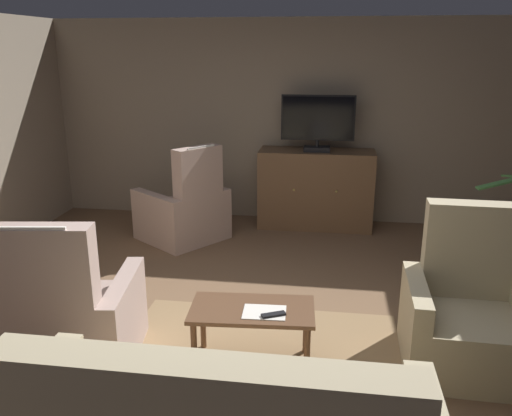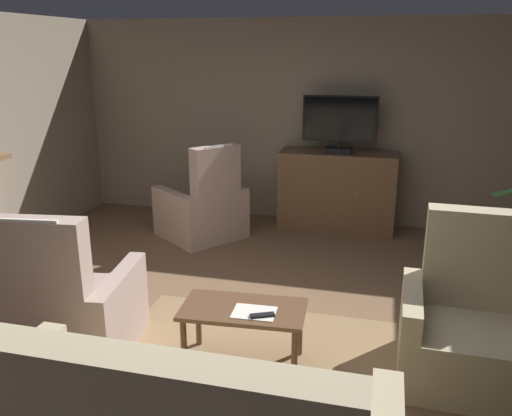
% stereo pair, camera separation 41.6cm
% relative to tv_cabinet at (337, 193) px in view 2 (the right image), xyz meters
% --- Properties ---
extents(ground_plane, '(6.76, 7.05, 0.04)m').
position_rel_tv_cabinet_xyz_m(ground_plane, '(-0.44, -2.92, -0.50)').
color(ground_plane, brown).
extents(wall_back, '(6.76, 0.10, 2.60)m').
position_rel_tv_cabinet_xyz_m(wall_back, '(-0.44, 0.35, 0.82)').
color(wall_back, gray).
rests_on(wall_back, ground_plane).
extents(rug_central, '(2.14, 1.91, 0.01)m').
position_rel_tv_cabinet_xyz_m(rug_central, '(-0.30, -3.31, -0.47)').
color(rug_central, '#8E704C').
rests_on(rug_central, ground_plane).
extents(tv_cabinet, '(1.44, 0.55, 1.00)m').
position_rel_tv_cabinet_xyz_m(tv_cabinet, '(0.00, 0.00, 0.00)').
color(tv_cabinet, '#4A3523').
rests_on(tv_cabinet, ground_plane).
extents(television, '(0.90, 0.20, 0.69)m').
position_rel_tv_cabinet_xyz_m(television, '(-0.00, -0.05, 0.89)').
color(television, black).
rests_on(television, tv_cabinet).
extents(coffee_table, '(0.91, 0.53, 0.46)m').
position_rel_tv_cabinet_xyz_m(coffee_table, '(-0.33, -3.23, -0.08)').
color(coffee_table, brown).
rests_on(coffee_table, ground_plane).
extents(tv_remote, '(0.17, 0.12, 0.02)m').
position_rel_tv_cabinet_xyz_m(tv_remote, '(-0.17, -3.33, -0.01)').
color(tv_remote, black).
rests_on(tv_remote, coffee_table).
extents(folded_newspaper, '(0.31, 0.23, 0.01)m').
position_rel_tv_cabinet_xyz_m(folded_newspaper, '(-0.24, -3.28, -0.02)').
color(folded_newspaper, silver).
rests_on(folded_newspaper, coffee_table).
extents(armchair_near_window, '(1.19, 1.20, 1.19)m').
position_rel_tv_cabinet_xyz_m(armchair_near_window, '(-1.53, -0.73, -0.12)').
color(armchair_near_window, '#BC9E8E').
rests_on(armchair_near_window, ground_plane).
extents(armchair_facing_sofa, '(1.04, 1.01, 1.20)m').
position_rel_tv_cabinet_xyz_m(armchair_facing_sofa, '(-1.65, -3.42, -0.12)').
color(armchair_facing_sofa, '#A3897F').
rests_on(armchair_facing_sofa, ground_plane).
extents(armchair_by_fireplace, '(0.91, 0.83, 1.16)m').
position_rel_tv_cabinet_xyz_m(armchair_by_fireplace, '(1.20, -2.97, -0.12)').
color(armchair_by_fireplace, tan).
rests_on(armchair_by_fireplace, ground_plane).
extents(cat, '(0.59, 0.50, 0.21)m').
position_rel_tv_cabinet_xyz_m(cat, '(-1.96, -2.57, -0.38)').
color(cat, '#937A5B').
rests_on(cat, ground_plane).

